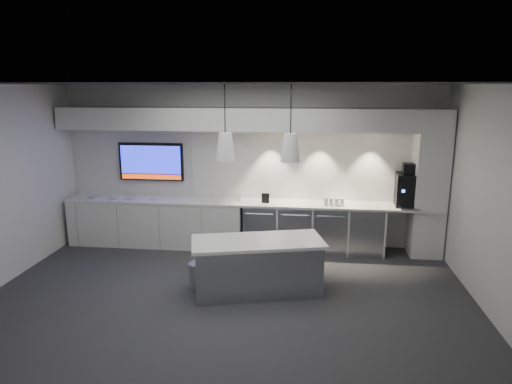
# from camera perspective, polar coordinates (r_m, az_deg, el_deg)

# --- Properties ---
(floor) EXTENTS (7.00, 7.00, 0.00)m
(floor) POSITION_cam_1_polar(r_m,az_deg,el_deg) (6.69, -3.58, -13.31)
(floor) COLOR #2E2F31
(floor) RESTS_ON ground
(ceiling) EXTENTS (7.00, 7.00, 0.00)m
(ceiling) POSITION_cam_1_polar(r_m,az_deg,el_deg) (5.99, -3.99, 13.35)
(ceiling) COLOR black
(ceiling) RESTS_ON wall_back
(wall_back) EXTENTS (7.00, 0.00, 7.00)m
(wall_back) POSITION_cam_1_polar(r_m,az_deg,el_deg) (8.59, -0.77, 3.24)
(wall_back) COLOR silver
(wall_back) RESTS_ON floor
(wall_front) EXTENTS (7.00, 0.00, 7.00)m
(wall_front) POSITION_cam_1_polar(r_m,az_deg,el_deg) (3.85, -10.57, -9.59)
(wall_front) COLOR silver
(wall_front) RESTS_ON floor
(wall_right) EXTENTS (0.00, 7.00, 7.00)m
(wall_right) POSITION_cam_1_polar(r_m,az_deg,el_deg) (6.53, 28.08, -1.50)
(wall_right) COLOR silver
(wall_right) RESTS_ON floor
(back_counter) EXTENTS (6.80, 0.65, 0.04)m
(back_counter) POSITION_cam_1_polar(r_m,az_deg,el_deg) (8.40, -1.04, -1.31)
(back_counter) COLOR silver
(back_counter) RESTS_ON left_base_cabinets
(left_base_cabinets) EXTENTS (3.30, 0.63, 0.86)m
(left_base_cabinets) POSITION_cam_1_polar(r_m,az_deg,el_deg) (8.92, -12.27, -3.76)
(left_base_cabinets) COLOR silver
(left_base_cabinets) RESTS_ON floor
(fridge_unit_a) EXTENTS (0.60, 0.61, 0.85)m
(fridge_unit_a) POSITION_cam_1_polar(r_m,az_deg,el_deg) (8.50, 0.64, -4.33)
(fridge_unit_a) COLOR #9A9DA2
(fridge_unit_a) RESTS_ON floor
(fridge_unit_b) EXTENTS (0.60, 0.61, 0.85)m
(fridge_unit_b) POSITION_cam_1_polar(r_m,az_deg,el_deg) (8.46, 4.91, -4.47)
(fridge_unit_b) COLOR #9A9DA2
(fridge_unit_b) RESTS_ON floor
(fridge_unit_c) EXTENTS (0.60, 0.61, 0.85)m
(fridge_unit_c) POSITION_cam_1_polar(r_m,az_deg,el_deg) (8.46, 9.18, -4.57)
(fridge_unit_c) COLOR #9A9DA2
(fridge_unit_c) RESTS_ON floor
(fridge_unit_d) EXTENTS (0.60, 0.61, 0.85)m
(fridge_unit_d) POSITION_cam_1_polar(r_m,az_deg,el_deg) (8.52, 13.43, -4.66)
(fridge_unit_d) COLOR #9A9DA2
(fridge_unit_d) RESTS_ON floor
(backsplash) EXTENTS (4.60, 0.03, 1.30)m
(backsplash) POSITION_cam_1_polar(r_m,az_deg,el_deg) (8.49, 7.29, 3.36)
(backsplash) COLOR silver
(backsplash) RESTS_ON wall_back
(soffit) EXTENTS (6.90, 0.60, 0.40)m
(soffit) POSITION_cam_1_polar(r_m,az_deg,el_deg) (8.18, -1.06, 9.10)
(soffit) COLOR silver
(soffit) RESTS_ON wall_back
(column) EXTENTS (0.55, 0.55, 2.60)m
(column) POSITION_cam_1_polar(r_m,az_deg,el_deg) (8.52, 20.82, 0.93)
(column) COLOR silver
(column) RESTS_ON floor
(wall_tv) EXTENTS (1.25, 0.07, 0.72)m
(wall_tv) POSITION_cam_1_polar(r_m,az_deg,el_deg) (8.97, -12.97, 3.72)
(wall_tv) COLOR black
(wall_tv) RESTS_ON wall_back
(island) EXTENTS (2.03, 1.25, 0.80)m
(island) POSITION_cam_1_polar(r_m,az_deg,el_deg) (6.76, 0.19, -9.22)
(island) COLOR #9A9DA2
(island) RESTS_ON floor
(bin) EXTENTS (0.34, 0.34, 0.40)m
(bin) POSITION_cam_1_polar(r_m,az_deg,el_deg) (7.00, -7.26, -10.34)
(bin) COLOR #9A9DA2
(bin) RESTS_ON floor
(coffee_machine) EXTENTS (0.45, 0.61, 0.76)m
(coffee_machine) POSITION_cam_1_polar(r_m,az_deg,el_deg) (8.46, 18.47, 0.42)
(coffee_machine) COLOR black
(coffee_machine) RESTS_ON back_counter
(sign_black) EXTENTS (0.14, 0.03, 0.18)m
(sign_black) POSITION_cam_1_polar(r_m,az_deg,el_deg) (8.26, 1.19, -0.77)
(sign_black) COLOR black
(sign_black) RESTS_ON back_counter
(sign_white) EXTENTS (0.18, 0.06, 0.14)m
(sign_white) POSITION_cam_1_polar(r_m,az_deg,el_deg) (8.37, -2.59, -0.73)
(sign_white) COLOR silver
(sign_white) RESTS_ON back_counter
(cup_cluster) EXTENTS (0.36, 0.17, 0.14)m
(cup_cluster) POSITION_cam_1_polar(r_m,az_deg,el_deg) (8.22, 9.72, -1.18)
(cup_cluster) COLOR silver
(cup_cluster) RESTS_ON back_counter
(tray_a) EXTENTS (0.18, 0.18, 0.02)m
(tray_a) POSITION_cam_1_polar(r_m,az_deg,el_deg) (9.22, -19.68, -0.57)
(tray_a) COLOR #A7A7A7
(tray_a) RESTS_ON back_counter
(tray_b) EXTENTS (0.17, 0.17, 0.02)m
(tray_b) POSITION_cam_1_polar(r_m,az_deg,el_deg) (9.00, -17.33, -0.73)
(tray_b) COLOR #A7A7A7
(tray_b) RESTS_ON back_counter
(tray_c) EXTENTS (0.18, 0.18, 0.02)m
(tray_c) POSITION_cam_1_polar(r_m,az_deg,el_deg) (8.89, -15.40, -0.76)
(tray_c) COLOR #A7A7A7
(tray_c) RESTS_ON back_counter
(tray_d) EXTENTS (0.20, 0.20, 0.02)m
(tray_d) POSITION_cam_1_polar(r_m,az_deg,el_deg) (8.73, -12.64, -0.86)
(tray_d) COLOR #A7A7A7
(tray_d) RESTS_ON back_counter
(pendant_left) EXTENTS (0.27, 0.27, 1.09)m
(pendant_left) POSITION_cam_1_polar(r_m,az_deg,el_deg) (6.37, -3.85, 5.70)
(pendant_left) COLOR silver
(pendant_left) RESTS_ON ceiling
(pendant_right) EXTENTS (0.27, 0.27, 1.09)m
(pendant_right) POSITION_cam_1_polar(r_m,az_deg,el_deg) (6.27, 4.31, 5.57)
(pendant_right) COLOR silver
(pendant_right) RESTS_ON ceiling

